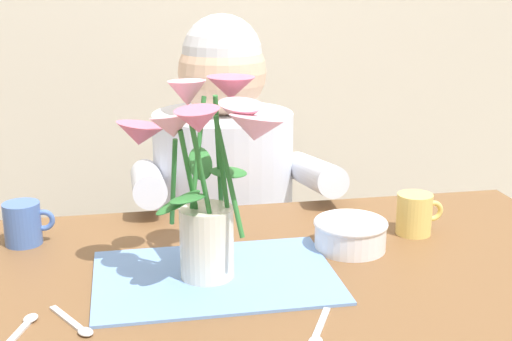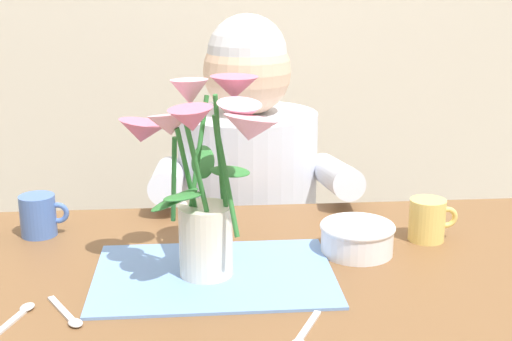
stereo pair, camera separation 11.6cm
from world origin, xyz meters
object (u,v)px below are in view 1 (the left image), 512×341
at_px(seated_person, 225,245).
at_px(ceramic_mug, 23,223).
at_px(tea_cup, 415,214).
at_px(flower_vase, 206,170).
at_px(ceramic_bowl, 350,233).

relative_size(seated_person, ceramic_mug, 12.20).
distance_m(seated_person, ceramic_mug, 0.60).
bearing_deg(seated_person, ceramic_mug, -140.50).
xyz_separation_m(tea_cup, ceramic_mug, (-0.74, 0.09, 0.00)).
height_order(flower_vase, ceramic_mug, flower_vase).
relative_size(ceramic_bowl, ceramic_mug, 1.46).
bearing_deg(tea_cup, ceramic_mug, 173.30).
bearing_deg(ceramic_bowl, tea_cup, 19.28).
bearing_deg(ceramic_bowl, ceramic_mug, 166.85).
xyz_separation_m(flower_vase, tea_cup, (0.42, 0.13, -0.15)).
distance_m(seated_person, flower_vase, 0.69).
height_order(flower_vase, ceramic_bowl, flower_vase).
distance_m(flower_vase, ceramic_bowl, 0.32).
xyz_separation_m(ceramic_bowl, tea_cup, (0.15, 0.05, 0.01)).
xyz_separation_m(flower_vase, ceramic_bowl, (0.27, 0.08, -0.16)).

